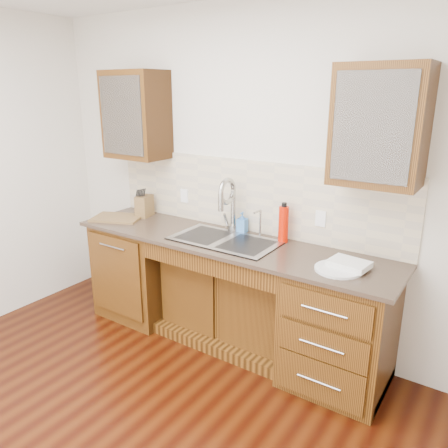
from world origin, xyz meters
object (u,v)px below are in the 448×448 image
Objects in this scene: cutting_board at (117,218)px; water_bottle at (283,225)px; soap_bottle at (242,222)px; knife_block at (144,206)px; plate at (338,269)px.

water_bottle is at bearing 10.06° from cutting_board.
cutting_board is (-1.15, -0.30, -0.08)m from soap_bottle.
knife_block is (-1.00, -0.10, 0.01)m from soap_bottle.
knife_block is 0.27m from cutting_board.
soap_bottle reaches higher than plate.
plate is 2.09m from cutting_board.
knife_block reaches higher than plate.
cutting_board is at bearing -170.04° from soap_bottle.
cutting_board reaches higher than plate.
soap_bottle is 1.00m from plate.
water_bottle is at bearing -8.97° from soap_bottle.
plate is (0.55, -0.30, -0.13)m from water_bottle.
soap_bottle is at bearing 160.82° from plate.
water_bottle is 0.67× the size of cutting_board.
soap_bottle is at bearing 14.68° from cutting_board.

